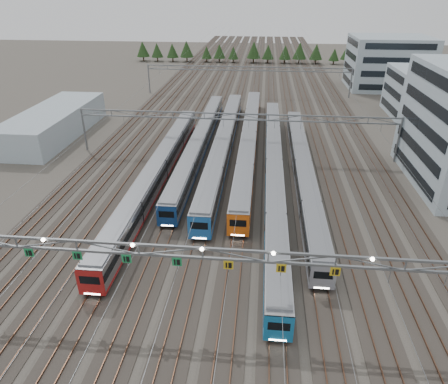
# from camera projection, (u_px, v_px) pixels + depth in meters

# --- Properties ---
(ground) EXTENTS (400.00, 400.00, 0.00)m
(ground) POSITION_uv_depth(u_px,v_px,m) (204.00, 317.00, 37.44)
(ground) COLOR #47423A
(ground) RESTS_ON ground
(track_bed) EXTENTS (54.00, 260.00, 5.42)m
(track_bed) POSITION_uv_depth(u_px,v_px,m) (250.00, 79.00, 125.03)
(track_bed) COLOR #2D2823
(track_bed) RESTS_ON ground
(train_a) EXTENTS (2.76, 54.05, 3.59)m
(train_a) POSITION_uv_depth(u_px,v_px,m) (158.00, 169.00, 62.28)
(train_a) COLOR black
(train_a) RESTS_ON ground
(train_b) EXTENTS (2.64, 54.92, 3.43)m
(train_b) POSITION_uv_depth(u_px,v_px,m) (200.00, 141.00, 73.83)
(train_b) COLOR black
(train_b) RESTS_ON ground
(train_c) EXTENTS (2.84, 58.10, 3.70)m
(train_c) POSITION_uv_depth(u_px,v_px,m) (224.00, 143.00, 72.60)
(train_c) COLOR black
(train_c) RESTS_ON ground
(train_d) EXTENTS (2.75, 60.76, 3.58)m
(train_d) POSITION_uv_depth(u_px,v_px,m) (249.00, 139.00, 74.42)
(train_d) COLOR black
(train_d) RESTS_ON ground
(train_e) EXTENTS (2.57, 67.47, 3.34)m
(train_e) POSITION_uv_depth(u_px,v_px,m) (274.00, 168.00, 63.21)
(train_e) COLOR black
(train_e) RESTS_ON ground
(train_f) EXTENTS (2.60, 53.21, 3.37)m
(train_f) POSITION_uv_depth(u_px,v_px,m) (303.00, 169.00, 62.76)
(train_f) COLOR black
(train_f) RESTS_ON ground
(gantry_near) EXTENTS (56.36, 0.61, 8.08)m
(gantry_near) POSITION_uv_depth(u_px,v_px,m) (202.00, 256.00, 34.07)
(gantry_near) COLOR slate
(gantry_near) RESTS_ON ground
(gantry_mid) EXTENTS (56.36, 0.36, 8.00)m
(gantry_mid) POSITION_uv_depth(u_px,v_px,m) (236.00, 122.00, 69.80)
(gantry_mid) COLOR slate
(gantry_mid) RESTS_ON ground
(gantry_far) EXTENTS (56.36, 0.36, 8.00)m
(gantry_far) POSITION_uv_depth(u_px,v_px,m) (248.00, 72.00, 109.53)
(gantry_far) COLOR slate
(gantry_far) RESTS_ON ground
(depot_bldg_mid) EXTENTS (14.00, 16.00, 10.78)m
(depot_bldg_mid) POSITION_uv_depth(u_px,v_px,m) (423.00, 93.00, 92.57)
(depot_bldg_mid) COLOR #9FB4BD
(depot_bldg_mid) RESTS_ON ground
(depot_bldg_north) EXTENTS (22.00, 18.00, 14.60)m
(depot_bldg_north) POSITION_uv_depth(u_px,v_px,m) (388.00, 63.00, 117.55)
(depot_bldg_north) COLOR #9FB4BD
(depot_bldg_north) RESTS_ON ground
(west_shed) EXTENTS (10.00, 30.00, 5.42)m
(west_shed) POSITION_uv_depth(u_px,v_px,m) (54.00, 123.00, 81.30)
(west_shed) COLOR #9FB4BD
(west_shed) RESTS_ON ground
(treeline) EXTENTS (100.10, 5.60, 7.02)m
(treeline) POSITION_uv_depth(u_px,v_px,m) (260.00, 52.00, 157.11)
(treeline) COLOR #332114
(treeline) RESTS_ON ground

